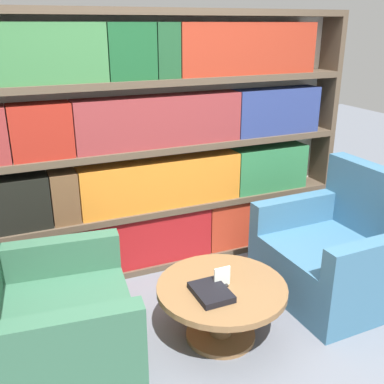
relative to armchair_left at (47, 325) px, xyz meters
The scene contains 7 objects.
ground_plane 1.04m from the armchair_left, 19.70° to the right, with size 14.00×14.00×0.00m, color slate.
bookshelf 1.48m from the armchair_left, 45.63° to the left, with size 3.34×0.30×2.00m.
armchair_left is the anchor object (origin of this frame).
armchair_right 2.07m from the armchair_left, ahead, with size 0.88×0.96×0.93m.
coffee_table 1.05m from the armchair_left, ahead, with size 0.81×0.81×0.38m.
table_sign 1.05m from the armchair_left, ahead, with size 0.11×0.06×0.13m.
stray_book 0.96m from the armchair_left, 12.59° to the right, with size 0.20×0.27×0.04m.
Camera 1 is at (-1.03, -1.92, 1.90)m, focal length 42.00 mm.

